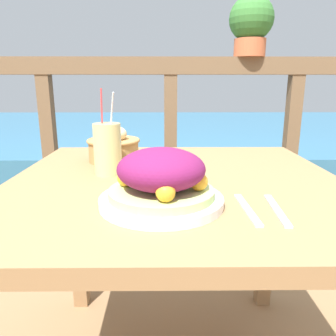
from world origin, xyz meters
name	(u,v)px	position (x,y,z in m)	size (l,w,h in m)	color
patio_table	(176,210)	(0.00, 0.00, 0.63)	(0.95, 0.94, 0.72)	#997047
railing_fence	(170,125)	(0.00, 0.92, 0.77)	(2.80, 0.08, 1.12)	brown
sea_backdrop	(167,142)	(0.00, 3.42, 0.22)	(12.00, 4.00, 0.44)	teal
salad_plate	(161,181)	(-0.04, -0.21, 0.78)	(0.28, 0.28, 0.13)	silver
drink_glass	(108,149)	(-0.20, 0.05, 0.80)	(0.08, 0.09, 0.25)	#DBCC7F
bread_basket	(114,146)	(-0.21, 0.22, 0.78)	(0.18, 0.18, 0.12)	#AD7F47
potted_plant	(251,24)	(0.42, 0.92, 1.29)	(0.23, 0.23, 0.30)	#B75B38
fork	(247,209)	(0.15, -0.25, 0.73)	(0.02, 0.18, 0.00)	silver
knife	(277,210)	(0.21, -0.25, 0.73)	(0.03, 0.18, 0.00)	silver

